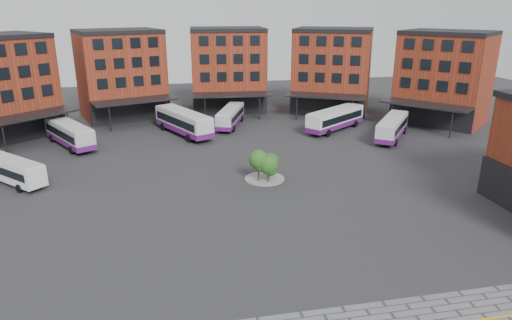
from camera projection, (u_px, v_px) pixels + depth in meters
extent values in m
plane|color=#28282B|center=(272.00, 230.00, 39.12)|extent=(160.00, 160.00, 0.00)
cube|color=maroon|center=(0.00, 89.00, 65.25)|extent=(16.35, 16.13, 14.00)
cube|color=black|center=(23.00, 128.00, 64.12)|extent=(10.00, 9.07, 4.00)
cube|color=black|center=(15.00, 76.00, 61.69)|extent=(8.60, 7.77, 8.00)
cube|color=black|center=(29.00, 116.00, 62.15)|extent=(12.61, 11.97, 0.25)
cylinder|color=black|center=(4.00, 140.00, 58.32)|extent=(0.20, 0.20, 4.00)
cylinder|color=black|center=(69.00, 125.00, 65.24)|extent=(0.20, 0.20, 4.00)
cube|color=maroon|center=(121.00, 76.00, 77.10)|extent=(15.55, 13.69, 14.00)
cube|color=black|center=(132.00, 110.00, 74.75)|extent=(12.45, 4.71, 4.00)
cube|color=black|center=(117.00, 31.00, 74.74)|extent=(15.65, 13.97, 0.60)
cube|color=black|center=(128.00, 66.00, 72.26)|extent=(10.87, 3.87, 8.00)
cube|color=black|center=(135.00, 101.00, 72.18)|extent=(13.72, 8.39, 0.25)
cylinder|color=black|center=(110.00, 119.00, 69.18)|extent=(0.20, 0.20, 4.00)
cylinder|color=black|center=(167.00, 112.00, 73.54)|extent=(0.20, 0.20, 4.00)
cube|color=maroon|center=(228.00, 71.00, 82.84)|extent=(13.67, 10.88, 14.00)
cube|color=black|center=(231.00, 103.00, 79.90)|extent=(13.00, 1.41, 4.00)
cube|color=black|center=(227.00, 29.00, 80.49)|extent=(13.69, 11.18, 0.60)
cube|color=black|center=(230.00, 62.00, 77.39)|extent=(11.42, 0.95, 8.00)
cube|color=black|center=(231.00, 95.00, 77.05)|extent=(13.28, 5.30, 0.25)
cylinder|color=black|center=(205.00, 109.00, 75.45)|extent=(0.20, 0.20, 4.00)
cylinder|color=black|center=(259.00, 108.00, 76.56)|extent=(0.20, 0.20, 4.00)
cube|color=maroon|center=(332.00, 72.00, 81.58)|extent=(16.12, 14.81, 14.00)
cube|color=black|center=(327.00, 105.00, 78.76)|extent=(11.81, 6.35, 4.00)
cube|color=black|center=(334.00, 30.00, 79.22)|extent=(16.26, 15.08, 0.60)
cube|color=black|center=(329.00, 63.00, 76.26)|extent=(10.26, 5.33, 8.00)
cube|color=black|center=(326.00, 96.00, 75.98)|extent=(13.58, 9.82, 0.25)
cylinder|color=black|center=(297.00, 108.00, 76.14)|extent=(0.20, 0.20, 4.00)
cylinder|color=black|center=(352.00, 111.00, 73.82)|extent=(0.20, 0.20, 4.00)
cube|color=maroon|center=(444.00, 79.00, 73.49)|extent=(16.02, 16.39, 14.00)
cube|color=black|center=(430.00, 115.00, 71.52)|extent=(8.74, 10.28, 4.00)
cube|color=black|center=(450.00, 32.00, 71.14)|extent=(16.25, 16.58, 0.60)
cube|color=black|center=(435.00, 69.00, 69.05)|extent=(7.47, 8.86, 8.00)
cube|color=black|center=(426.00, 105.00, 69.13)|extent=(11.73, 12.79, 0.25)
cylinder|color=black|center=(391.00, 115.00, 71.13)|extent=(0.20, 0.20, 4.00)
cylinder|color=black|center=(451.00, 125.00, 65.76)|extent=(0.20, 0.20, 4.00)
cylinder|color=gray|center=(265.00, 179.00, 50.61)|extent=(4.40, 4.40, 0.12)
cylinder|color=#332114|center=(259.00, 174.00, 49.63)|extent=(0.14, 0.14, 1.83)
sphere|color=#264E1A|center=(259.00, 160.00, 49.10)|extent=(2.14, 2.14, 2.14)
sphere|color=#264E1A|center=(261.00, 165.00, 49.17)|extent=(1.50, 1.50, 1.50)
cylinder|color=#332114|center=(270.00, 171.00, 51.13)|extent=(0.14, 0.14, 1.31)
sphere|color=#264E1A|center=(271.00, 161.00, 50.75)|extent=(1.91, 1.91, 1.91)
sphere|color=#264E1A|center=(273.00, 165.00, 50.77)|extent=(1.33, 1.33, 1.33)
cylinder|color=#332114|center=(268.00, 176.00, 49.51)|extent=(0.14, 0.14, 1.45)
sphere|color=#264E1A|center=(268.00, 165.00, 49.09)|extent=(2.14, 2.14, 2.14)
sphere|color=#264E1A|center=(271.00, 169.00, 49.13)|extent=(1.50, 1.50, 1.50)
cube|color=white|center=(11.00, 169.00, 49.05)|extent=(8.51, 8.55, 2.19)
cube|color=black|center=(11.00, 168.00, 49.00)|extent=(8.00, 8.03, 0.85)
cube|color=silver|center=(9.00, 159.00, 48.69)|extent=(8.17, 8.21, 0.11)
cylinder|color=black|center=(7.00, 171.00, 51.96)|extent=(0.82, 0.82, 0.89)
cylinder|color=black|center=(19.00, 189.00, 46.89)|extent=(0.82, 0.82, 0.89)
cylinder|color=black|center=(39.00, 182.00, 48.64)|extent=(0.82, 0.82, 0.89)
cube|color=silver|center=(70.00, 133.00, 61.92)|extent=(7.98, 11.19, 2.55)
cube|color=black|center=(69.00, 132.00, 61.86)|extent=(7.57, 10.43, 0.99)
cube|color=silver|center=(68.00, 124.00, 61.50)|extent=(7.66, 10.74, 0.12)
cube|color=black|center=(55.00, 124.00, 65.83)|extent=(1.97, 1.21, 1.14)
cube|color=#601972|center=(70.00, 140.00, 62.22)|extent=(8.04, 11.24, 0.73)
cylinder|color=black|center=(52.00, 139.00, 64.13)|extent=(0.79, 1.06, 1.04)
cylinder|color=black|center=(70.00, 135.00, 65.76)|extent=(0.79, 1.06, 1.04)
cylinder|color=black|center=(71.00, 150.00, 58.94)|extent=(0.79, 1.06, 1.04)
cylinder|color=black|center=(91.00, 147.00, 60.57)|extent=(0.79, 1.06, 1.04)
cube|color=silver|center=(183.00, 121.00, 67.48)|extent=(8.05, 12.63, 2.81)
cube|color=black|center=(183.00, 120.00, 67.41)|extent=(7.67, 11.74, 1.09)
cube|color=silver|center=(183.00, 112.00, 67.01)|extent=(7.73, 12.12, 0.14)
cube|color=black|center=(164.00, 112.00, 72.09)|extent=(2.25, 1.16, 1.26)
cube|color=#601972|center=(184.00, 128.00, 67.80)|extent=(8.11, 12.68, 0.80)
cylinder|color=black|center=(163.00, 127.00, 70.19)|extent=(0.81, 1.18, 1.15)
cylinder|color=black|center=(180.00, 124.00, 71.82)|extent=(0.81, 1.18, 1.15)
cylinder|color=black|center=(189.00, 138.00, 64.08)|extent=(0.81, 1.18, 1.15)
cylinder|color=black|center=(206.00, 135.00, 65.72)|extent=(0.81, 1.18, 1.15)
cube|color=silver|center=(230.00, 116.00, 72.24)|extent=(5.93, 10.64, 2.33)
cube|color=black|center=(230.00, 115.00, 72.19)|extent=(5.69, 9.88, 0.90)
cube|color=silver|center=(230.00, 108.00, 71.85)|extent=(5.69, 10.22, 0.11)
cube|color=black|center=(237.00, 108.00, 76.97)|extent=(1.94, 0.83, 1.05)
cube|color=#601972|center=(231.00, 121.00, 72.51)|extent=(5.98, 10.69, 0.67)
cylinder|color=black|center=(228.00, 118.00, 75.95)|extent=(0.60, 0.99, 0.95)
cylinder|color=black|center=(242.00, 119.00, 75.58)|extent=(0.60, 0.99, 0.95)
cylinder|color=black|center=(218.00, 128.00, 69.68)|extent=(0.60, 0.99, 0.95)
cylinder|color=black|center=(233.00, 129.00, 69.32)|extent=(0.60, 0.99, 0.95)
cube|color=white|center=(335.00, 118.00, 69.87)|extent=(11.12, 9.04, 2.62)
cube|color=black|center=(335.00, 117.00, 69.81)|extent=(10.39, 8.54, 1.02)
cube|color=silver|center=(336.00, 109.00, 69.43)|extent=(10.67, 8.68, 0.13)
cube|color=black|center=(355.00, 111.00, 73.80)|extent=(1.42, 1.92, 1.18)
cube|color=#601972|center=(335.00, 124.00, 70.17)|extent=(11.17, 9.09, 0.75)
cylinder|color=black|center=(341.00, 121.00, 73.78)|extent=(1.06, 0.88, 1.07)
cylinder|color=black|center=(355.00, 124.00, 72.06)|extent=(1.06, 0.88, 1.07)
cylinder|color=black|center=(313.00, 130.00, 68.56)|extent=(1.06, 0.88, 1.07)
cylinder|color=black|center=(328.00, 133.00, 66.83)|extent=(1.06, 0.88, 1.07)
cube|color=silver|center=(392.00, 127.00, 65.49)|extent=(8.79, 10.27, 2.46)
cube|color=black|center=(392.00, 125.00, 65.43)|extent=(8.29, 9.61, 0.96)
cube|color=silver|center=(393.00, 118.00, 65.07)|extent=(8.44, 9.86, 0.12)
cube|color=black|center=(399.00, 117.00, 70.02)|extent=(1.76, 1.41, 1.11)
cube|color=#601972|center=(392.00, 133.00, 65.77)|extent=(8.85, 10.33, 0.70)
cylinder|color=black|center=(388.00, 129.00, 69.43)|extent=(0.86, 0.98, 1.01)
cylinder|color=black|center=(405.00, 130.00, 68.37)|extent=(0.86, 0.98, 1.01)
cylinder|color=black|center=(377.00, 140.00, 63.43)|extent=(0.86, 0.98, 1.01)
cylinder|color=black|center=(396.00, 143.00, 62.37)|extent=(0.86, 0.98, 1.01)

